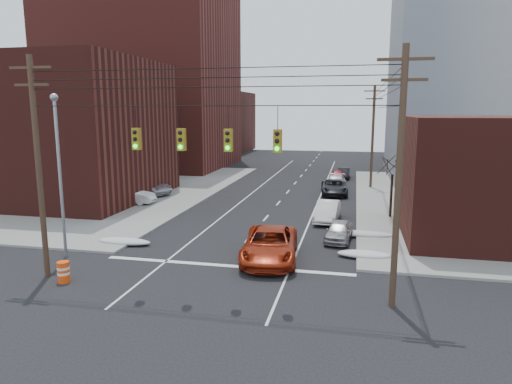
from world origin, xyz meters
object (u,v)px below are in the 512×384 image
at_px(lot_car_d, 109,180).
at_px(lot_car_c, 112,187).
at_px(parked_car_d, 336,183).
at_px(lot_car_b, 147,186).
at_px(red_pickup, 270,245).
at_px(parked_car_a, 339,231).
at_px(lot_car_a, 130,195).
at_px(parked_car_f, 344,173).
at_px(parked_car_e, 338,176).
at_px(parked_car_c, 334,187).
at_px(construction_barrel, 64,272).
at_px(parked_car_b, 327,211).

bearing_deg(lot_car_d, lot_car_c, -161.68).
height_order(parked_car_d, lot_car_d, lot_car_d).
height_order(parked_car_d, lot_car_b, lot_car_b).
distance_m(parked_car_d, lot_car_c, 23.18).
distance_m(red_pickup, lot_car_d, 29.95).
distance_m(parked_car_a, lot_car_a, 20.28).
height_order(red_pickup, parked_car_f, red_pickup).
xyz_separation_m(red_pickup, parked_car_e, (2.63, 30.45, -0.23)).
relative_size(parked_car_a, parked_car_d, 0.75).
distance_m(parked_car_a, parked_car_d, 19.73).
bearing_deg(parked_car_c, lot_car_c, -171.21).
xyz_separation_m(lot_car_b, construction_barrel, (6.25, -22.47, -0.38)).
height_order(red_pickup, parked_car_c, red_pickup).
xyz_separation_m(parked_car_d, lot_car_b, (-18.23, -7.51, 0.17)).
relative_size(parked_car_c, lot_car_b, 0.98).
distance_m(parked_car_b, parked_car_c, 11.38).
relative_size(parked_car_a, lot_car_b, 0.69).
distance_m(parked_car_f, lot_car_a, 27.64).
height_order(lot_car_b, lot_car_c, lot_car_b).
bearing_deg(parked_car_b, lot_car_d, 159.49).
relative_size(lot_car_a, lot_car_d, 1.06).
relative_size(lot_car_b, construction_barrel, 5.30).
xyz_separation_m(red_pickup, lot_car_c, (-19.04, 16.21, -0.04)).
bearing_deg(lot_car_b, lot_car_c, 124.36).
height_order(parked_car_a, lot_car_c, lot_car_c).
relative_size(parked_car_a, parked_car_e, 0.99).
distance_m(parked_car_b, lot_car_d, 26.59).
height_order(parked_car_c, parked_car_d, parked_car_c).
relative_size(red_pickup, parked_car_a, 1.66).
bearing_deg(parked_car_a, parked_car_c, 99.66).
bearing_deg(parked_car_e, parked_car_a, -93.98).
relative_size(parked_car_e, lot_car_a, 0.86).
height_order(lot_car_a, lot_car_d, lot_car_a).
relative_size(parked_car_d, parked_car_e, 1.33).
bearing_deg(lot_car_c, lot_car_b, -101.51).
distance_m(parked_car_e, lot_car_b, 22.70).
bearing_deg(parked_car_d, construction_barrel, -110.30).
xyz_separation_m(red_pickup, parked_car_c, (2.63, 21.39, -0.14)).
distance_m(red_pickup, lot_car_a, 19.51).
distance_m(red_pickup, parked_car_a, 6.03).
bearing_deg(parked_car_f, parked_car_e, -103.30).
bearing_deg(lot_car_c, parked_car_e, -80.21).
xyz_separation_m(parked_car_a, parked_car_d, (-1.07, 19.70, 0.09)).
bearing_deg(parked_car_e, lot_car_c, -153.06).
height_order(parked_car_b, parked_car_d, parked_car_b).
relative_size(parked_car_e, construction_barrel, 3.70).
bearing_deg(parked_car_f, parked_car_a, -88.39).
bearing_deg(parked_car_e, lot_car_a, -140.79).
bearing_deg(lot_car_c, construction_barrel, -179.51).
distance_m(red_pickup, parked_car_c, 21.55).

